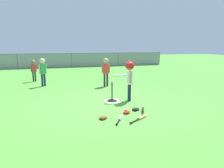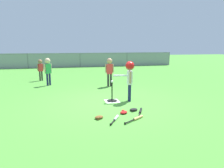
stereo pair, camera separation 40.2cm
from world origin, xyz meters
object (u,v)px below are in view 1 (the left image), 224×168
batting_tee (112,98)px  spare_bat_wood (141,118)px  fielder_near_right (43,68)px  glove_near_bats (127,112)px  spare_bat_silver (120,119)px  glove_tossed_aside (136,109)px  baseball_on_tee (112,82)px  batter_child (129,73)px  fielder_deep_right (34,68)px  glove_by_plate (103,118)px  fielder_deep_left (106,68)px  spare_bat_black (143,111)px

batting_tee → spare_bat_wood: size_ratio=1.02×
fielder_near_right → glove_near_bats: fielder_near_right is taller
spare_bat_silver → glove_tossed_aside: glove_tossed_aside is taller
baseball_on_tee → glove_tossed_aside: 1.27m
baseball_on_tee → spare_bat_silver: bearing=-100.4°
spare_bat_silver → glove_tossed_aside: bearing=40.0°
batter_child → glove_tossed_aside: size_ratio=5.13×
spare_bat_silver → spare_bat_wood: 0.50m
batting_tee → baseball_on_tee: bearing=-153.4°
fielder_near_right → baseball_on_tee: bearing=-55.8°
fielder_deep_right → spare_bat_wood: bearing=-65.8°
batting_tee → spare_bat_silver: batting_tee is taller
batting_tee → batter_child: bearing=-10.6°
glove_by_plate → glove_near_bats: 0.72m
batting_tee → glove_by_plate: size_ratio=2.22×
glove_by_plate → glove_tossed_aside: (1.00, 0.37, 0.00)m
batter_child → fielder_deep_left: (-0.10, 2.42, -0.12)m
fielder_deep_right → baseball_on_tee: bearing=-60.0°
batter_child → spare_bat_silver: batter_child is taller
spare_bat_silver → glove_near_bats: bearing=50.5°
fielder_deep_right → spare_bat_wood: size_ratio=1.83×
fielder_near_right → fielder_deep_left: size_ratio=0.99×
fielder_deep_left → spare_bat_black: (0.03, -3.57, -0.75)m
batting_tee → fielder_deep_right: bearing=120.0°
fielder_near_right → batting_tee: bearing=-55.8°
baseball_on_tee → fielder_deep_left: fielder_deep_left is taller
fielder_near_right → fielder_deep_left: bearing=-17.5°
fielder_deep_right → glove_near_bats: bearing=-65.4°
fielder_deep_left → spare_bat_wood: (-0.24, -4.03, -0.75)m
spare_bat_wood → glove_by_plate: bearing=162.5°
fielder_near_right → glove_near_bats: 4.91m
batter_child → glove_tossed_aside: (-0.19, -0.97, -0.86)m
fielder_deep_right → spare_bat_silver: 6.55m
fielder_near_right → spare_bat_black: 5.14m
spare_bat_silver → fielder_deep_right: bearing=110.7°
spare_bat_silver → glove_by_plate: (-0.36, 0.17, 0.01)m
spare_bat_wood → glove_near_bats: bearing=109.0°
batter_child → fielder_deep_right: 5.56m
glove_by_plate → glove_near_bats: (0.68, 0.22, 0.00)m
batting_tee → spare_bat_black: size_ratio=0.89×
batting_tee → baseball_on_tee: 0.54m
fielder_near_right → glove_near_bats: (2.15, -4.35, -0.74)m
batting_tee → fielder_near_right: fielder_near_right is taller
glove_tossed_aside → glove_near_bats: bearing=-155.0°
baseball_on_tee → fielder_deep_right: size_ratio=0.07×
spare_bat_silver → glove_tossed_aside: size_ratio=2.16×
baseball_on_tee → spare_bat_black: 1.46m
baseball_on_tee → glove_near_bats: size_ratio=0.27×
fielder_deep_left → glove_by_plate: size_ratio=4.54×
spare_bat_wood → glove_tossed_aside: size_ratio=2.38×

